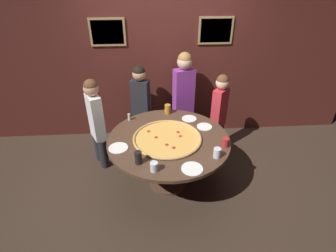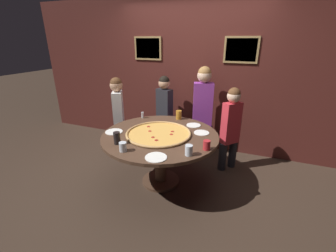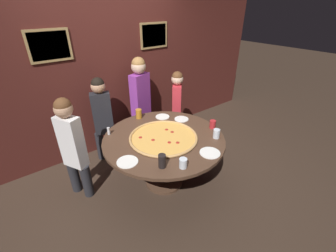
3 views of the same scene
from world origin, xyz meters
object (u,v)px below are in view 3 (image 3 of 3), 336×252
(dining_table, at_px, (164,146))
(diner_side_right, at_px, (72,144))
(white_plate_right_side, at_px, (210,153))
(diner_far_right, at_px, (140,98))
(diner_side_left, at_px, (177,104))
(drink_cup_far_left, at_px, (162,161))
(condiment_shaker, at_px, (109,131))
(drink_cup_near_right, at_px, (213,124))
(giant_pizza, at_px, (163,137))
(white_plate_near_front, at_px, (163,117))
(white_plate_far_back, at_px, (127,162))
(drink_cup_far_right, at_px, (139,114))
(drink_cup_centre_back, at_px, (183,163))
(diner_far_left, at_px, (103,115))
(white_plate_left_side, at_px, (181,119))
(drink_cup_near_left, at_px, (216,134))

(dining_table, xyz_separation_m, diner_side_right, (-0.97, 0.51, 0.16))
(white_plate_right_side, distance_m, diner_far_right, 1.65)
(dining_table, relative_size, diner_side_left, 1.19)
(drink_cup_far_left, relative_size, condiment_shaker, 1.53)
(drink_cup_near_right, bearing_deg, condiment_shaker, 149.23)
(dining_table, relative_size, giant_pizza, 1.78)
(diner_side_right, bearing_deg, drink_cup_near_right, -141.29)
(white_plate_near_front, bearing_deg, white_plate_far_back, -145.95)
(drink_cup_far_left, xyz_separation_m, drink_cup_far_right, (0.39, 1.10, -0.01))
(drink_cup_centre_back, bearing_deg, dining_table, 71.78)
(white_plate_right_side, distance_m, diner_side_left, 1.46)
(drink_cup_centre_back, distance_m, diner_far_left, 1.63)
(diner_far_left, relative_size, diner_far_right, 0.88)
(white_plate_near_front, height_order, white_plate_far_back, same)
(drink_cup_far_right, bearing_deg, dining_table, -92.85)
(dining_table, distance_m, giant_pizza, 0.15)
(drink_cup_far_left, distance_m, condiment_shaker, 0.96)
(drink_cup_far_right, bearing_deg, condiment_shaker, -163.60)
(dining_table, relative_size, white_plate_near_front, 7.46)
(giant_pizza, distance_m, condiment_shaker, 0.71)
(drink_cup_near_right, bearing_deg, diner_far_left, 129.57)
(dining_table, relative_size, drink_cup_centre_back, 14.47)
(white_plate_near_front, xyz_separation_m, white_plate_left_side, (0.17, -0.23, 0.00))
(drink_cup_far_right, bearing_deg, diner_far_left, 136.13)
(white_plate_left_side, bearing_deg, giant_pizza, -153.94)
(white_plate_far_back, bearing_deg, condiment_shaker, 81.93)
(giant_pizza, bearing_deg, white_plate_left_side, 26.06)
(drink_cup_near_right, distance_m, condiment_shaker, 1.37)
(white_plate_near_front, relative_size, diner_far_left, 0.15)
(dining_table, bearing_deg, diner_far_left, 109.50)
(white_plate_right_side, distance_m, white_plate_left_side, 0.88)
(drink_cup_far_left, relative_size, diner_side_left, 0.12)
(dining_table, bearing_deg, white_plate_left_side, 25.47)
(diner_far_left, height_order, diner_side_right, diner_side_right)
(drink_cup_near_left, bearing_deg, drink_cup_near_right, 53.09)
(diner_far_left, distance_m, diner_side_left, 1.22)
(giant_pizza, bearing_deg, diner_side_left, 41.68)
(giant_pizza, height_order, drink_cup_far_left, drink_cup_far_left)
(drink_cup_far_right, distance_m, white_plate_far_back, 1.04)
(drink_cup_far_right, xyz_separation_m, diner_far_left, (-0.40, 0.38, -0.05))
(white_plate_left_side, bearing_deg, condiment_shaker, 165.91)
(white_plate_left_side, bearing_deg, drink_cup_far_right, 138.24)
(diner_far_left, relative_size, diner_side_right, 0.99)
(diner_far_right, xyz_separation_m, diner_side_left, (0.51, -0.32, -0.13))
(drink_cup_near_right, xyz_separation_m, diner_side_right, (-1.64, 0.72, -0.03))
(white_plate_left_side, bearing_deg, drink_cup_centre_back, -129.90)
(drink_cup_far_left, relative_size, diner_far_left, 0.11)
(diner_far_right, bearing_deg, white_plate_near_front, 74.70)
(giant_pizza, relative_size, white_plate_left_side, 4.23)
(diner_side_right, height_order, diner_side_left, diner_side_right)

